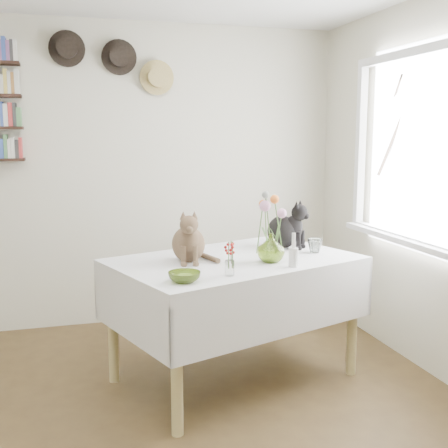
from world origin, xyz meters
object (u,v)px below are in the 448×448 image
object	(u,v)px
black_cat	(283,223)
flower_vase	(271,248)
tabby_cat	(188,235)
dining_table	(235,288)

from	to	relation	value
black_cat	flower_vase	distance (m)	0.49
tabby_cat	flower_vase	xyz separation A→B (m)	(0.49, -0.17, -0.08)
flower_vase	black_cat	bearing A→B (deg)	59.77
dining_table	flower_vase	world-z (taller)	flower_vase
flower_vase	dining_table	bearing A→B (deg)	138.24
dining_table	black_cat	distance (m)	0.62
dining_table	black_cat	size ratio (longest dim) A/B	5.12
dining_table	tabby_cat	bearing A→B (deg)	178.96
black_cat	flower_vase	size ratio (longest dim) A/B	1.88
tabby_cat	dining_table	bearing A→B (deg)	8.77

